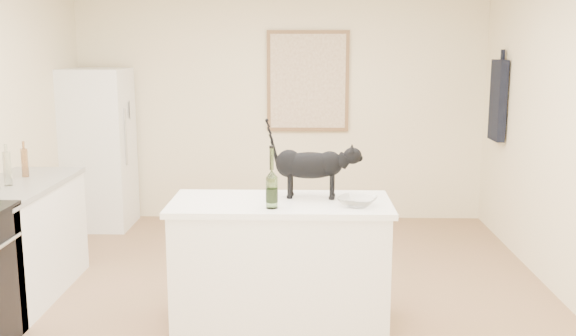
{
  "coord_description": "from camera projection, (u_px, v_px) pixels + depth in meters",
  "views": [
    {
      "loc": [
        0.25,
        -4.54,
        1.95
      ],
      "look_at": [
        0.15,
        -0.15,
        1.12
      ],
      "focal_mm": 40.98,
      "sensor_mm": 36.0,
      "label": 1
    }
  ],
  "objects": [
    {
      "name": "counter_bottle_cluster",
      "position": [
        8.0,
        168.0,
        4.97
      ],
      "size": [
        0.09,
        0.54,
        0.27
      ],
      "color": "#A9B8AC",
      "rests_on": "left_countertop"
    },
    {
      "name": "hanging_garment",
      "position": [
        498.0,
        100.0,
        6.53
      ],
      "size": [
        0.08,
        0.34,
        0.8
      ],
      "primitive_type": "cube",
      "color": "black",
      "rests_on": "wall_right"
    },
    {
      "name": "fridge",
      "position": [
        98.0,
        149.0,
        7.02
      ],
      "size": [
        0.68,
        0.68,
        1.7
      ],
      "primitive_type": "cube",
      "color": "white",
      "rests_on": "floor"
    },
    {
      "name": "floor",
      "position": [
        268.0,
        314.0,
        4.82
      ],
      "size": [
        5.5,
        5.5,
        0.0
      ],
      "primitive_type": "plane",
      "color": "#966C50",
      "rests_on": "ground"
    },
    {
      "name": "fridge_paper",
      "position": [
        130.0,
        110.0,
        7.04
      ],
      "size": [
        0.04,
        0.14,
        0.18
      ],
      "primitive_type": "cube",
      "rotation": [
        0.0,
        0.0,
        0.23
      ],
      "color": "silver",
      "rests_on": "fridge"
    },
    {
      "name": "wall_back",
      "position": [
        281.0,
        104.0,
        7.28
      ],
      "size": [
        4.5,
        0.0,
        4.5
      ],
      "primitive_type": "plane",
      "rotation": [
        1.57,
        0.0,
        0.0
      ],
      "color": "beige",
      "rests_on": "ground"
    },
    {
      "name": "wine_bottle",
      "position": [
        272.0,
        181.0,
        4.24
      ],
      "size": [
        0.1,
        0.1,
        0.36
      ],
      "primitive_type": "cylinder",
      "rotation": [
        0.0,
        0.0,
        -0.33
      ],
      "color": "#355923",
      "rests_on": "island_top"
    },
    {
      "name": "island_top",
      "position": [
        280.0,
        204.0,
        4.46
      ],
      "size": [
        1.5,
        0.7,
        0.04
      ],
      "primitive_type": "cube",
      "color": "white",
      "rests_on": "island_base"
    },
    {
      "name": "glass_bowl",
      "position": [
        357.0,
        202.0,
        4.31
      ],
      "size": [
        0.33,
        0.33,
        0.06
      ],
      "primitive_type": "imported",
      "rotation": [
        0.0,
        0.0,
        -0.42
      ],
      "color": "white",
      "rests_on": "island_top"
    },
    {
      "name": "artwork_canvas",
      "position": [
        308.0,
        81.0,
        7.18
      ],
      "size": [
        0.82,
        0.0,
        1.02
      ],
      "primitive_type": "cube",
      "color": "beige",
      "rests_on": "wall_back"
    },
    {
      "name": "left_cabinets",
      "position": [
        19.0,
        244.0,
        5.08
      ],
      "size": [
        0.6,
        1.4,
        0.86
      ],
      "primitive_type": "cube",
      "color": "white",
      "rests_on": "floor"
    },
    {
      "name": "artwork_frame",
      "position": [
        308.0,
        81.0,
        7.2
      ],
      "size": [
        0.9,
        0.03,
        1.1
      ],
      "primitive_type": "cube",
      "color": "brown",
      "rests_on": "wall_back"
    },
    {
      "name": "island_base",
      "position": [
        281.0,
        267.0,
        4.55
      ],
      "size": [
        1.44,
        0.67,
        0.86
      ],
      "primitive_type": "cube",
      "color": "white",
      "rests_on": "floor"
    },
    {
      "name": "black_cat",
      "position": [
        310.0,
        169.0,
        4.52
      ],
      "size": [
        0.6,
        0.23,
        0.41
      ],
      "primitive_type": null,
      "rotation": [
        0.0,
        0.0,
        -0.09
      ],
      "color": "black",
      "rests_on": "island_top"
    },
    {
      "name": "left_countertop",
      "position": [
        14.0,
        187.0,
        5.0
      ],
      "size": [
        0.62,
        1.44,
        0.04
      ],
      "primitive_type": "cube",
      "color": "gray",
      "rests_on": "left_cabinets"
    },
    {
      "name": "wall_front",
      "position": [
        214.0,
        274.0,
        1.88
      ],
      "size": [
        4.5,
        0.0,
        4.5
      ],
      "primitive_type": "plane",
      "rotation": [
        -1.57,
        0.0,
        0.0
      ],
      "color": "beige",
      "rests_on": "ground"
    }
  ]
}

